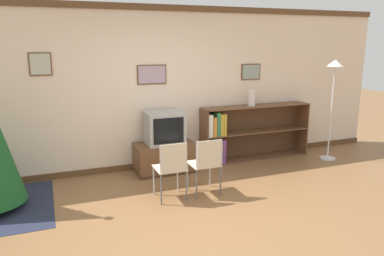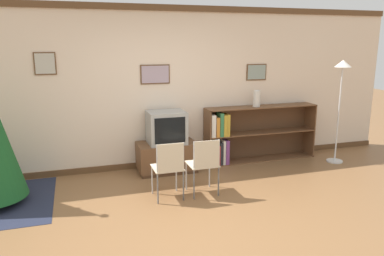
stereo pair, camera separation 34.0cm
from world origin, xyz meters
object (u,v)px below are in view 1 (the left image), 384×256
standing_lamp (334,84)px  television (164,128)px  folding_chair_left (172,167)px  vase (252,98)px  bookshelf (238,134)px  folding_chair_right (206,163)px  tv_console (165,157)px

standing_lamp → television: bearing=171.8°
television → folding_chair_left: 1.20m
vase → folding_chair_left: bearing=-147.1°
folding_chair_left → bookshelf: size_ratio=0.39×
folding_chair_left → folding_chair_right: same height
standing_lamp → folding_chair_right: bearing=-165.6°
television → folding_chair_left: (-0.25, -1.14, -0.28)m
folding_chair_right → standing_lamp: standing_lamp is taller
vase → standing_lamp: 1.46m
tv_console → standing_lamp: standing_lamp is taller
tv_console → bookshelf: bookshelf is taller
folding_chair_right → vase: 2.00m
tv_console → television: television is taller
bookshelf → vase: vase is taller
tv_console → television: 0.51m
folding_chair_left → standing_lamp: bearing=12.3°
bookshelf → folding_chair_right: bearing=-132.8°
folding_chair_left → vase: (1.92, 1.25, 0.67)m
tv_console → folding_chair_left: 1.19m
vase → bookshelf: bearing=176.3°
vase → tv_console: bearing=-176.5°
tv_console → vase: bearing=3.5°
television → vase: vase is taller
folding_chair_right → tv_console: bearing=102.4°
tv_console → standing_lamp: 3.25m
bookshelf → folding_chair_left: bearing=-143.0°
vase → standing_lamp: standing_lamp is taller
folding_chair_right → standing_lamp: (2.76, 0.71, 0.92)m
bookshelf → vase: 0.70m
bookshelf → standing_lamp: (1.59, -0.55, 0.91)m
bookshelf → standing_lamp: 1.91m
vase → standing_lamp: size_ratio=0.16×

